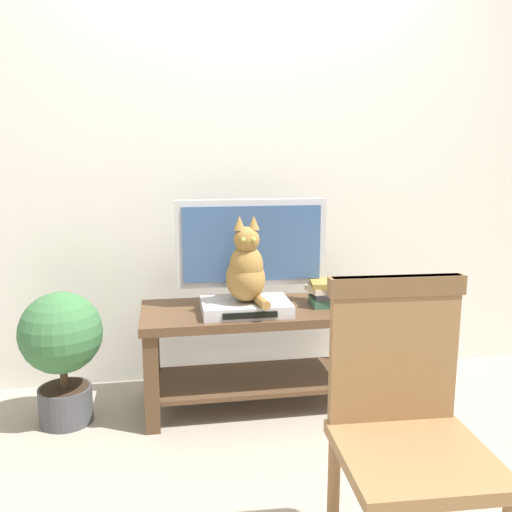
# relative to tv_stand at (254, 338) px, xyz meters

# --- Properties ---
(ground_plane) EXTENTS (12.00, 12.00, 0.00)m
(ground_plane) POSITION_rel_tv_stand_xyz_m (-0.01, -0.64, -0.36)
(ground_plane) COLOR gray
(back_wall) EXTENTS (7.00, 0.12, 2.80)m
(back_wall) POSITION_rel_tv_stand_xyz_m (-0.01, 0.47, 1.04)
(back_wall) COLOR silver
(back_wall) RESTS_ON ground
(tv_stand) EXTENTS (1.15, 0.51, 0.53)m
(tv_stand) POSITION_rel_tv_stand_xyz_m (0.00, 0.00, 0.00)
(tv_stand) COLOR #513823
(tv_stand) RESTS_ON ground
(tv) EXTENTS (0.78, 0.20, 0.55)m
(tv) POSITION_rel_tv_stand_xyz_m (0.00, 0.08, 0.45)
(tv) COLOR #B7B7BC
(tv) RESTS_ON tv_stand
(media_box) EXTENTS (0.44, 0.30, 0.06)m
(media_box) POSITION_rel_tv_stand_xyz_m (-0.06, -0.07, 0.19)
(media_box) COLOR #BCBCC1
(media_box) RESTS_ON tv_stand
(cat) EXTENTS (0.19, 0.31, 0.43)m
(cat) POSITION_rel_tv_stand_xyz_m (-0.06, -0.09, 0.38)
(cat) COLOR olive
(cat) RESTS_ON media_box
(wooden_chair) EXTENTS (0.44, 0.45, 0.94)m
(wooden_chair) POSITION_rel_tv_stand_xyz_m (0.25, -1.24, 0.18)
(wooden_chair) COLOR olive
(wooden_chair) RESTS_ON ground
(book_stack) EXTENTS (0.24, 0.22, 0.13)m
(book_stack) POSITION_rel_tv_stand_xyz_m (0.39, -0.01, 0.23)
(book_stack) COLOR #38664C
(book_stack) RESTS_ON tv_stand
(potted_plant) EXTENTS (0.39, 0.39, 0.66)m
(potted_plant) POSITION_rel_tv_stand_xyz_m (-0.95, -0.04, 0.03)
(potted_plant) COLOR #47474C
(potted_plant) RESTS_ON ground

